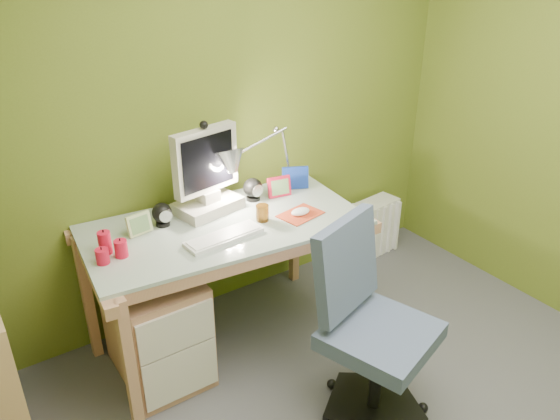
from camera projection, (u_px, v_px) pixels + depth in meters
wall_back at (220, 114)px, 3.03m from camera, size 3.20×0.01×2.40m
slope_ceiling at (142, 69)px, 1.06m from camera, size 1.10×3.20×1.10m
desk at (228, 285)px, 2.98m from camera, size 1.48×0.84×0.76m
monitor at (205, 163)px, 2.82m from camera, size 0.44×0.31×0.55m
speaker_left at (162, 215)px, 2.76m from camera, size 0.12×0.12×0.12m
speaker_right at (253, 189)px, 3.03m from camera, size 0.12×0.12×0.13m
keyboard at (224, 237)px, 2.66m from camera, size 0.41×0.16×0.02m
mousepad at (300, 214)px, 2.89m from camera, size 0.25×0.20×0.01m
mouse at (300, 212)px, 2.89m from camera, size 0.12×0.09×0.04m
amber_tumbler at (262, 213)px, 2.82m from camera, size 0.07×0.07×0.09m
candle_cluster at (108, 246)px, 2.49m from camera, size 0.16×0.15×0.11m
photo_frame_red at (279, 187)px, 3.08m from camera, size 0.14×0.04×0.12m
photo_frame_blue at (295, 178)px, 3.18m from camera, size 0.15×0.09×0.13m
photo_frame_green at (139, 224)px, 2.69m from camera, size 0.13×0.04×0.11m
desk_lamp at (278, 144)px, 3.04m from camera, size 0.57×0.32×0.58m
task_chair at (381, 333)px, 2.47m from camera, size 0.66×0.66×0.95m
radiator at (371, 228)px, 3.93m from camera, size 0.42×0.21×0.41m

